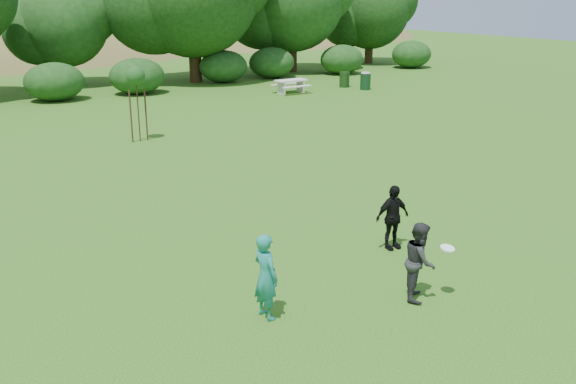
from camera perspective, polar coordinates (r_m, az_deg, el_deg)
name	(u,v)px	position (r m, az deg, el deg)	size (l,w,h in m)	color
ground	(372,282)	(13.07, 7.49, -7.92)	(120.00, 120.00, 0.00)	#19470C
player_teal	(266,276)	(11.33, -1.99, -7.51)	(0.58, 0.38, 1.58)	#1A776A
player_grey	(420,261)	(12.28, 11.64, -6.02)	(0.73, 0.57, 1.50)	#28282B
player_black	(392,217)	(14.48, 9.27, -2.23)	(0.87, 0.36, 1.48)	black
trash_can_near	(344,79)	(38.80, 5.04, 9.93)	(0.60, 0.60, 0.90)	#183613
frisbee	(447,248)	(12.24, 13.99, -4.87)	(0.27, 0.27, 0.08)	white
sapling	(136,78)	(24.97, -13.37, 9.84)	(0.70, 0.70, 2.85)	#362415
picnic_table	(291,84)	(36.31, 0.28, 9.58)	(1.80, 1.48, 0.76)	beige
trash_can_lidded	(365,80)	(37.90, 6.90, 9.83)	(0.60, 0.60, 1.05)	#12341C
tree_row	(77,2)	(39.04, -18.25, 15.72)	(53.92, 10.38, 9.62)	#3A2616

